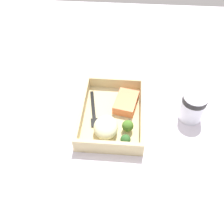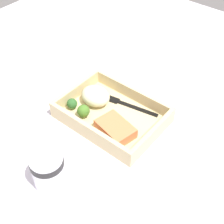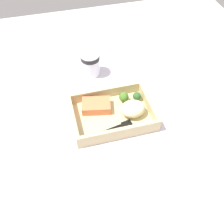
% 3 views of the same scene
% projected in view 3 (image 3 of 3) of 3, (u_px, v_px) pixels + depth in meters
% --- Properties ---
extents(ground_plane, '(1.60, 1.60, 0.02)m').
position_uv_depth(ground_plane, '(112.00, 119.00, 0.94)').
color(ground_plane, silver).
extents(takeout_tray, '(0.28, 0.20, 0.01)m').
position_uv_depth(takeout_tray, '(112.00, 116.00, 0.92)').
color(takeout_tray, '#CCB988').
rests_on(takeout_tray, ground_plane).
extents(tray_rim, '(0.28, 0.20, 0.04)m').
position_uv_depth(tray_rim, '(112.00, 111.00, 0.90)').
color(tray_rim, '#CCB988').
rests_on(tray_rim, takeout_tray).
extents(salmon_fillet, '(0.11, 0.09, 0.03)m').
position_uv_depth(salmon_fillet, '(96.00, 106.00, 0.93)').
color(salmon_fillet, '#E97849').
rests_on(salmon_fillet, takeout_tray).
extents(mashed_potatoes, '(0.09, 0.07, 0.05)m').
position_uv_depth(mashed_potatoes, '(133.00, 109.00, 0.90)').
color(mashed_potatoes, beige).
rests_on(mashed_potatoes, takeout_tray).
extents(broccoli_floret_1, '(0.03, 0.03, 0.03)m').
position_uv_depth(broccoli_floret_1, '(137.00, 96.00, 0.95)').
color(broccoli_floret_1, '#8BA963').
rests_on(broccoli_floret_1, takeout_tray).
extents(broccoli_floret_2, '(0.04, 0.04, 0.04)m').
position_uv_depth(broccoli_floret_2, '(124.00, 97.00, 0.95)').
color(broccoli_floret_2, '#809759').
rests_on(broccoli_floret_2, takeout_tray).
extents(fork, '(0.16, 0.05, 0.00)m').
position_uv_depth(fork, '(113.00, 129.00, 0.88)').
color(fork, black).
rests_on(fork, takeout_tray).
extents(paper_cup, '(0.08, 0.08, 0.09)m').
position_uv_depth(paper_cup, '(90.00, 63.00, 1.05)').
color(paper_cup, white).
rests_on(paper_cup, ground_plane).
extents(receipt_slip, '(0.12, 0.17, 0.00)m').
position_uv_depth(receipt_slip, '(170.00, 103.00, 0.97)').
color(receipt_slip, white).
rests_on(receipt_slip, ground_plane).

